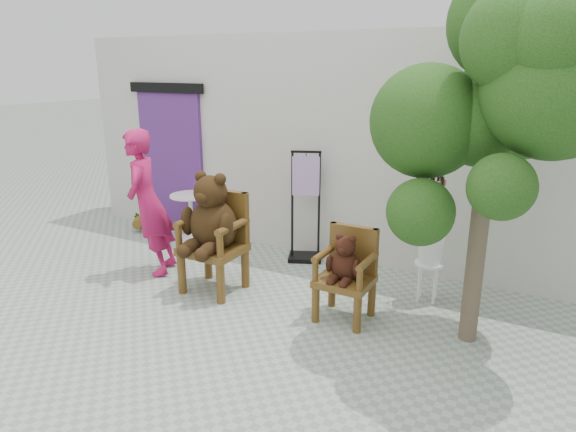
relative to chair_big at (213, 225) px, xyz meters
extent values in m
plane|color=gray|center=(1.00, -0.96, -0.81)|extent=(60.00, 60.00, 0.00)
cube|color=beige|center=(1.00, 2.14, 0.69)|extent=(9.00, 1.00, 3.00)
cube|color=#51246E|center=(-2.00, 1.62, 0.29)|extent=(1.20, 0.08, 2.20)
cube|color=black|center=(-2.00, 1.58, 1.44)|extent=(1.40, 0.06, 0.15)
cylinder|color=#482E0F|center=(-0.28, -0.27, -0.58)|extent=(0.10, 0.10, 0.47)
cylinder|color=#482E0F|center=(-0.28, 0.24, -0.58)|extent=(0.10, 0.10, 0.47)
cylinder|color=#482E0F|center=(0.28, -0.27, -0.58)|extent=(0.10, 0.10, 0.47)
cylinder|color=#482E0F|center=(0.28, 0.24, -0.58)|extent=(0.10, 0.10, 0.47)
cube|color=#482E0F|center=(0.00, -0.01, -0.30)|extent=(0.67, 0.61, 0.09)
cube|color=#482E0F|center=(0.00, 0.25, 0.05)|extent=(0.64, 0.09, 0.61)
cylinder|color=#482E0F|center=(-0.29, 0.25, 0.05)|extent=(0.09, 0.09, 0.61)
cylinder|color=#482E0F|center=(-0.29, -0.27, -0.11)|extent=(0.08, 0.08, 0.28)
cylinder|color=#482E0F|center=(-0.29, -0.01, 0.03)|extent=(0.09, 0.58, 0.09)
cylinder|color=#482E0F|center=(0.29, 0.25, 0.05)|extent=(0.09, 0.09, 0.61)
cylinder|color=#482E0F|center=(0.29, -0.27, -0.11)|extent=(0.08, 0.08, 0.28)
cylinder|color=#482E0F|center=(0.29, -0.01, 0.03)|extent=(0.09, 0.58, 0.09)
ellipsoid|color=black|center=(0.00, 0.01, -0.01)|extent=(0.58, 0.49, 0.61)
sphere|color=black|center=(0.00, -0.02, 0.39)|extent=(0.39, 0.39, 0.39)
ellipsoid|color=black|center=(0.00, -0.17, 0.36)|extent=(0.17, 0.14, 0.14)
sphere|color=black|center=(-0.13, -0.01, 0.56)|extent=(0.13, 0.13, 0.13)
sphere|color=black|center=(0.13, -0.01, 0.56)|extent=(0.13, 0.13, 0.13)
ellipsoid|color=black|center=(-0.27, -0.11, 0.04)|extent=(0.13, 0.19, 0.35)
ellipsoid|color=black|center=(-0.13, -0.25, -0.21)|extent=(0.17, 0.34, 0.17)
sphere|color=black|center=(-0.13, -0.38, -0.22)|extent=(0.16, 0.16, 0.16)
ellipsoid|color=black|center=(0.27, -0.11, 0.04)|extent=(0.13, 0.19, 0.35)
ellipsoid|color=black|center=(0.13, -0.25, -0.21)|extent=(0.17, 0.34, 0.17)
sphere|color=black|center=(0.13, -0.38, -0.22)|extent=(0.16, 0.16, 0.16)
cylinder|color=#482E0F|center=(1.41, -0.15, -0.62)|extent=(0.08, 0.08, 0.39)
cylinder|color=#482E0F|center=(1.41, 0.27, -0.62)|extent=(0.08, 0.08, 0.39)
cylinder|color=#482E0F|center=(1.87, -0.15, -0.62)|extent=(0.08, 0.08, 0.39)
cylinder|color=#482E0F|center=(1.87, 0.27, -0.62)|extent=(0.08, 0.08, 0.39)
cube|color=#482E0F|center=(1.64, 0.06, -0.39)|extent=(0.56, 0.51, 0.07)
cube|color=#482E0F|center=(1.64, 0.28, -0.09)|extent=(0.53, 0.07, 0.51)
cylinder|color=#482E0F|center=(1.40, 0.28, -0.09)|extent=(0.07, 0.07, 0.51)
cylinder|color=#482E0F|center=(1.40, -0.15, -0.23)|extent=(0.06, 0.06, 0.23)
cylinder|color=#482E0F|center=(1.40, 0.06, -0.12)|extent=(0.07, 0.48, 0.07)
cylinder|color=#482E0F|center=(1.88, 0.28, -0.09)|extent=(0.07, 0.07, 0.51)
cylinder|color=#482E0F|center=(1.88, -0.15, -0.23)|extent=(0.06, 0.06, 0.23)
cylinder|color=#482E0F|center=(1.88, 0.06, -0.12)|extent=(0.07, 0.48, 0.07)
ellipsoid|color=black|center=(1.64, 0.07, -0.21)|extent=(0.31, 0.27, 0.33)
sphere|color=black|center=(1.64, 0.05, 0.00)|extent=(0.21, 0.21, 0.21)
ellipsoid|color=black|center=(1.64, -0.03, -0.01)|extent=(0.09, 0.08, 0.08)
sphere|color=black|center=(1.56, 0.06, 0.09)|extent=(0.07, 0.07, 0.07)
sphere|color=black|center=(1.71, 0.06, 0.09)|extent=(0.07, 0.07, 0.07)
ellipsoid|color=black|center=(1.49, 0.00, -0.19)|extent=(0.07, 0.10, 0.19)
ellipsoid|color=black|center=(1.57, -0.07, -0.32)|extent=(0.09, 0.18, 0.09)
sphere|color=black|center=(1.57, -0.15, -0.33)|extent=(0.09, 0.09, 0.09)
ellipsoid|color=black|center=(1.79, 0.00, -0.19)|extent=(0.07, 0.10, 0.19)
ellipsoid|color=black|center=(1.71, -0.07, -0.32)|extent=(0.09, 0.18, 0.09)
sphere|color=black|center=(1.71, -0.15, -0.33)|extent=(0.09, 0.09, 0.09)
imported|color=#AF1550|center=(-1.03, 0.05, 0.11)|extent=(0.69, 0.80, 1.84)
cylinder|color=white|center=(-1.43, 1.32, -0.12)|extent=(0.60, 0.60, 0.03)
cylinder|color=white|center=(-1.43, 1.32, -0.46)|extent=(0.06, 0.06, 0.68)
cylinder|color=white|center=(-1.43, 1.32, -0.80)|extent=(0.44, 0.44, 0.03)
cube|color=black|center=(0.34, 1.32, -0.06)|extent=(0.04, 0.04, 1.50)
cube|color=black|center=(0.67, 1.46, -0.06)|extent=(0.04, 0.04, 1.50)
cube|color=black|center=(0.50, 1.39, 0.69)|extent=(0.38, 0.19, 0.03)
cube|color=black|center=(0.50, 1.39, -0.78)|extent=(0.55, 0.50, 0.06)
cube|color=#B48CCC|center=(0.51, 1.38, 0.37)|extent=(0.35, 0.18, 0.52)
cylinder|color=black|center=(0.50, 1.39, 0.66)|extent=(0.01, 0.01, 0.08)
cylinder|color=white|center=(2.30, 0.93, -0.37)|extent=(0.32, 0.32, 0.03)
cylinder|color=white|center=(2.38, 1.02, -0.59)|extent=(0.03, 0.03, 0.44)
cylinder|color=white|center=(2.21, 1.02, -0.59)|extent=(0.03, 0.03, 0.44)
cylinder|color=white|center=(2.21, 0.85, -0.59)|extent=(0.03, 0.03, 0.44)
cylinder|color=white|center=(2.38, 0.85, -0.59)|extent=(0.03, 0.03, 0.44)
cylinder|color=black|center=(2.27, 0.97, 0.24)|extent=(0.15, 0.12, 0.79)
cylinder|color=brown|center=(2.23, 1.02, 0.56)|extent=(0.05, 0.04, 0.08)
cylinder|color=black|center=(2.32, 0.98, 0.24)|extent=(0.08, 0.05, 0.80)
cylinder|color=brown|center=(2.33, 1.00, 0.56)|extent=(0.04, 0.04, 0.07)
cylinder|color=black|center=(2.34, 0.97, 0.24)|extent=(0.10, 0.12, 0.80)
cylinder|color=brown|center=(2.37, 1.00, 0.56)|extent=(0.04, 0.04, 0.08)
cylinder|color=black|center=(2.32, 0.89, 0.24)|extent=(0.15, 0.10, 0.79)
cylinder|color=brown|center=(2.35, 0.85, 0.56)|extent=(0.05, 0.04, 0.08)
cylinder|color=black|center=(2.27, 0.98, 0.24)|extent=(0.10, 0.08, 0.80)
cylinder|color=brown|center=(2.25, 1.00, 0.56)|extent=(0.04, 0.04, 0.08)
cylinder|color=black|center=(2.33, 0.89, 0.24)|extent=(0.11, 0.09, 0.80)
cylinder|color=brown|center=(2.35, 0.86, 0.56)|extent=(0.04, 0.04, 0.08)
cylinder|color=#453829|center=(2.87, 0.26, 0.67)|extent=(0.17, 0.17, 2.96)
sphere|color=black|center=(2.86, 0.77, 2.15)|extent=(1.09, 1.09, 1.09)
sphere|color=black|center=(3.35, 0.00, 1.61)|extent=(1.12, 1.12, 1.12)
sphere|color=black|center=(3.32, -0.23, 1.97)|extent=(0.75, 0.75, 0.75)
sphere|color=black|center=(3.06, 0.66, 1.50)|extent=(1.13, 1.13, 1.13)
sphere|color=black|center=(2.35, 0.11, 1.30)|extent=(1.02, 1.02, 1.02)
sphere|color=black|center=(2.78, 0.22, 1.30)|extent=(0.77, 0.77, 0.77)
sphere|color=black|center=(3.04, -0.09, 1.97)|extent=(0.85, 0.85, 0.85)
sphere|color=black|center=(2.45, -0.26, 0.56)|extent=(0.59, 0.59, 0.59)
sphere|color=black|center=(3.08, -0.37, 0.88)|extent=(0.53, 0.53, 0.53)
imported|color=black|center=(-2.40, 1.26, -0.63)|extent=(0.41, 0.39, 0.37)
camera|label=1|loc=(3.50, -4.54, 1.79)|focal=32.00mm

